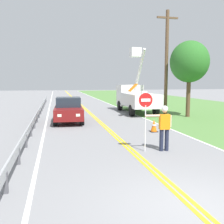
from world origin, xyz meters
TOP-DOWN VIEW (x-y plane):
  - ground_plane at (0.00, 0.00)m, footprint 160.00×160.00m
  - grass_verge_right at (11.60, 20.00)m, footprint 16.00×110.00m
  - centerline_yellow_left at (-0.09, 20.00)m, footprint 0.11×110.00m
  - centerline_yellow_right at (0.09, 20.00)m, footprint 0.11×110.00m
  - edge_line_right at (3.60, 20.00)m, footprint 0.12×110.00m
  - edge_line_left at (-3.60, 20.00)m, footprint 0.12×110.00m
  - flagger_worker at (1.26, 4.57)m, footprint 1.08×0.28m
  - stop_sign_paddle at (0.49, 4.64)m, footprint 0.56×0.04m
  - utility_bucket_truck at (4.12, 17.35)m, footprint 2.79×6.85m
  - oncoming_sedan_nearest at (-2.09, 12.76)m, footprint 2.06×4.18m
  - utility_pole_near at (6.08, 15.17)m, footprint 1.80×0.28m
  - traffic_cone_lead at (2.34, 8.34)m, footprint 0.40×0.40m
  - guardrail_left_shoulder at (-4.20, 16.57)m, footprint 0.10×32.00m
  - roadside_tree_verge at (7.27, 13.58)m, footprint 3.00×3.00m

SIDE VIEW (x-z plane):
  - ground_plane at x=0.00m, z-range 0.00..0.00m
  - grass_verge_right at x=11.60m, z-range 0.00..0.01m
  - centerline_yellow_left at x=-0.09m, z-range 0.00..0.01m
  - centerline_yellow_right at x=0.09m, z-range 0.00..0.01m
  - edge_line_right at x=3.60m, z-range 0.00..0.01m
  - edge_line_left at x=-3.60m, z-range 0.00..0.01m
  - traffic_cone_lead at x=2.34m, z-range -0.01..0.69m
  - guardrail_left_shoulder at x=-4.20m, z-range 0.16..0.87m
  - oncoming_sedan_nearest at x=-2.09m, z-range -0.02..1.68m
  - flagger_worker at x=1.26m, z-range 0.13..1.96m
  - utility_bucket_truck at x=4.12m, z-range -1.45..4.30m
  - stop_sign_paddle at x=0.49m, z-range 0.54..2.87m
  - roadside_tree_verge at x=7.27m, z-range 1.32..7.22m
  - utility_pole_near at x=6.08m, z-range 0.18..8.69m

